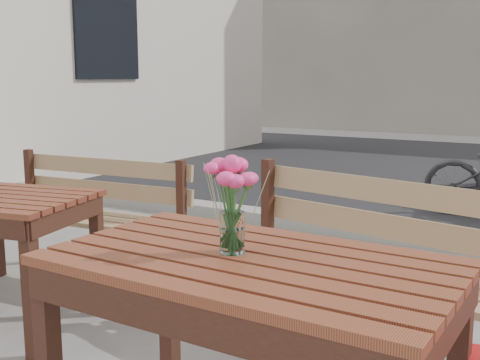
{
  "coord_description": "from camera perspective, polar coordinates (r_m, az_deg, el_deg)",
  "views": [
    {
      "loc": [
        0.7,
        -1.78,
        1.34
      ],
      "look_at": [
        -0.25,
        -0.13,
        1.01
      ],
      "focal_mm": 45.0,
      "sensor_mm": 36.0,
      "label": 1
    }
  ],
  "objects": [
    {
      "name": "main_bench",
      "position": [
        2.88,
        12.19,
        -6.19
      ],
      "size": [
        1.54,
        0.73,
        0.92
      ],
      "rotation": [
        0.0,
        0.0,
        -0.2
      ],
      "color": "#A07D53",
      "rests_on": "ground"
    },
    {
      "name": "main_table",
      "position": [
        1.94,
        0.94,
        -10.98
      ],
      "size": [
        1.29,
        0.78,
        0.78
      ],
      "rotation": [
        0.0,
        0.0,
        -0.03
      ],
      "color": "#5D2218",
      "rests_on": "ground"
    },
    {
      "name": "main_vase",
      "position": [
        1.9,
        -0.75,
        -1.2
      ],
      "size": [
        0.17,
        0.17,
        0.32
      ],
      "color": "white",
      "rests_on": "main_table"
    },
    {
      "name": "second_bench",
      "position": [
        4.08,
        -13.66,
        -2.14
      ],
      "size": [
        1.4,
        0.51,
        0.85
      ],
      "rotation": [
        0.0,
        0.0,
        0.08
      ],
      "color": "#A07D53",
      "rests_on": "ground"
    }
  ]
}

